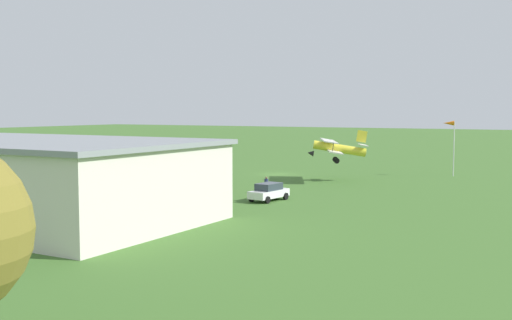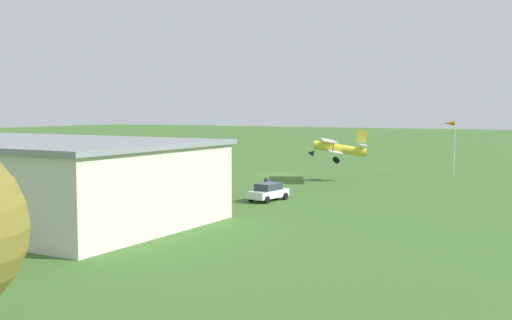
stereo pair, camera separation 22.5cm
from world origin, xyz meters
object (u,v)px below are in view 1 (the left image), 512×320
(car_white, at_px, (269,192))
(car_red, at_px, (51,177))
(person_by_parked_cars, at_px, (266,185))
(windsock, at_px, (450,128))
(hangar, at_px, (4,177))
(person_near_hangar_door, at_px, (226,183))
(person_at_fence_line, at_px, (122,176))
(person_walking_on_apron, at_px, (153,181))
(biplane, at_px, (337,148))

(car_white, distance_m, car_red, 26.55)
(car_red, height_order, person_by_parked_cars, car_red)
(car_white, xyz_separation_m, windsock, (-9.87, -29.43, 5.14))
(hangar, xyz_separation_m, person_near_hangar_door, (-7.73, -20.27, -2.15))
(car_white, bearing_deg, windsock, -108.53)
(person_near_hangar_door, xyz_separation_m, windsock, (-16.62, -25.70, 5.14))
(person_at_fence_line, bearing_deg, person_walking_on_apron, 161.03)
(car_white, xyz_separation_m, person_near_hangar_door, (6.75, -3.73, 0.01))
(car_white, bearing_deg, person_by_parked_cars, -60.12)
(car_white, relative_size, person_by_parked_cars, 2.77)
(car_white, xyz_separation_m, person_by_parked_cars, (2.63, -4.58, -0.03))
(car_white, distance_m, person_at_fence_line, 20.80)
(person_by_parked_cars, bearing_deg, person_walking_on_apron, 12.08)
(hangar, relative_size, person_near_hangar_door, 19.54)
(car_red, xyz_separation_m, person_by_parked_cars, (-23.91, -4.97, -0.05))
(car_red, relative_size, person_near_hangar_door, 2.43)
(car_red, height_order, person_near_hangar_door, person_near_hangar_door)
(car_red, height_order, person_walking_on_apron, person_walking_on_apron)
(person_at_fence_line, bearing_deg, hangar, 106.08)
(person_walking_on_apron, bearing_deg, car_white, 172.10)
(hangar, distance_m, car_white, 22.08)
(biplane, height_order, person_at_fence_line, biplane)
(person_near_hangar_door, bearing_deg, car_red, 11.78)
(car_red, bearing_deg, person_by_parked_cars, -168.25)
(biplane, height_order, person_walking_on_apron, biplane)
(person_at_fence_line, bearing_deg, car_red, 35.75)
(hangar, xyz_separation_m, person_by_parked_cars, (-11.85, -21.11, -2.19))
(car_red, bearing_deg, biplane, -145.52)
(hangar, bearing_deg, biplane, -112.52)
(biplane, bearing_deg, person_near_hangar_door, 65.16)
(hangar, distance_m, windsock, 52.10)
(person_by_parked_cars, bearing_deg, car_red, 11.75)
(person_walking_on_apron, bearing_deg, biplane, -132.44)
(person_by_parked_cars, distance_m, person_at_fence_line, 17.78)
(car_white, xyz_separation_m, person_at_fence_line, (20.41, -4.03, 0.05))
(biplane, xyz_separation_m, person_at_fence_line, (20.08, 13.59, -2.94))
(biplane, height_order, person_near_hangar_door, biplane)
(car_red, bearing_deg, car_white, -179.15)
(biplane, height_order, windsock, windsock)
(person_by_parked_cars, bearing_deg, hangar, 60.70)
(person_at_fence_line, relative_size, person_walking_on_apron, 1.04)
(person_near_hangar_door, bearing_deg, person_walking_on_apron, 12.32)
(person_by_parked_cars, distance_m, person_near_hangar_door, 4.20)
(car_red, distance_m, person_walking_on_apron, 12.20)
(person_at_fence_line, bearing_deg, windsock, -140.00)
(biplane, distance_m, person_walking_on_apron, 21.34)
(person_by_parked_cars, relative_size, person_near_hangar_door, 0.96)
(person_near_hangar_door, distance_m, person_walking_on_apron, 8.02)
(person_at_fence_line, bearing_deg, biplane, -145.91)
(biplane, relative_size, person_by_parked_cars, 5.01)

